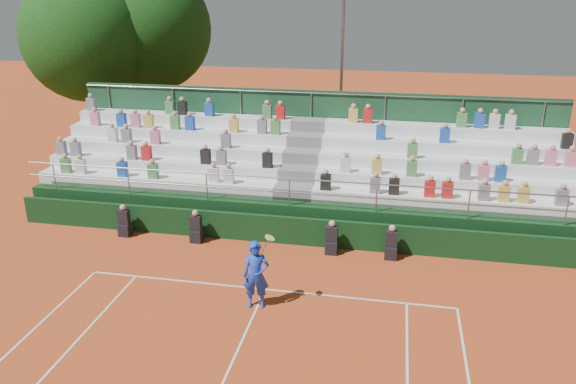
% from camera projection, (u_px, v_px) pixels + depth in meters
% --- Properties ---
extents(ground, '(90.00, 90.00, 0.00)m').
position_uv_depth(ground, '(265.00, 289.00, 16.60)').
color(ground, '#BA481F').
rests_on(ground, ground).
extents(courtside_wall, '(20.00, 0.15, 1.00)m').
position_uv_depth(courtside_wall, '(286.00, 230.00, 19.37)').
color(courtside_wall, black).
rests_on(courtside_wall, ground).
extents(line_officials, '(9.79, 0.40, 1.19)m').
position_uv_depth(line_officials, '(257.00, 234.00, 19.13)').
color(line_officials, black).
rests_on(line_officials, ground).
extents(grandstand, '(20.00, 5.20, 4.40)m').
position_uv_depth(grandstand, '(302.00, 184.00, 22.15)').
color(grandstand, black).
rests_on(grandstand, ground).
extents(tennis_player, '(0.92, 0.58, 2.22)m').
position_uv_depth(tennis_player, '(256.00, 275.00, 15.40)').
color(tennis_player, blue).
rests_on(tennis_player, ground).
extents(tree_west, '(6.31, 6.31, 9.13)m').
position_uv_depth(tree_west, '(87.00, 38.00, 27.73)').
color(tree_west, '#392015').
rests_on(tree_west, ground).
extents(tree_east, '(6.57, 6.57, 9.56)m').
position_uv_depth(tree_east, '(148.00, 29.00, 29.35)').
color(tree_east, '#392015').
rests_on(tree_east, ground).
extents(floodlight_mast, '(0.60, 0.25, 8.19)m').
position_uv_depth(floodlight_mast, '(342.00, 64.00, 27.56)').
color(floodlight_mast, gray).
rests_on(floodlight_mast, ground).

